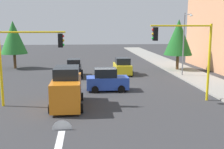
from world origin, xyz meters
TOP-DOWN VIEW (x-y plane):
  - ground_plane at (0.00, 0.00)m, footprint 120.00×120.00m
  - sidewalk_kerb at (-5.00, 10.50)m, footprint 80.00×4.00m
  - lane_arrow_near at (11.51, -3.00)m, footprint 2.40×1.10m
  - traffic_signal_near_left at (6.00, 5.71)m, footprint 0.36×4.59m
  - traffic_signal_near_right at (6.00, -5.64)m, footprint 0.36×4.59m
  - street_lamp_curbside at (-3.61, 9.20)m, footprint 2.15×0.28m
  - tree_roadside_mid at (-8.00, 10.00)m, footprint 3.53×3.53m
  - tree_opposite_side at (-12.00, -11.00)m, footprint 3.47×3.47m
  - delivery_van_orange at (6.55, -2.98)m, footprint 4.80×2.22m
  - car_blue at (2.00, 0.20)m, footprint 2.01×3.63m
  - car_black at (-5.04, -2.90)m, footprint 3.91×1.92m
  - car_yellow at (-5.91, 2.66)m, footprint 3.69×2.12m

SIDE VIEW (x-z plane):
  - ground_plane at x=0.00m, z-range 0.00..0.00m
  - lane_arrow_near at x=11.51m, z-range -0.54..0.56m
  - sidewalk_kerb at x=-5.00m, z-range 0.00..0.15m
  - car_blue at x=2.00m, z-range -0.09..1.88m
  - car_black at x=-5.04m, z-range -0.09..1.88m
  - car_yellow at x=-5.91m, z-range -0.09..1.88m
  - delivery_van_orange at x=6.55m, z-range -0.11..2.67m
  - traffic_signal_near_right at x=6.00m, z-range 1.12..6.44m
  - traffic_signal_near_left at x=6.00m, z-range 1.19..6.94m
  - tree_opposite_side at x=-12.00m, z-range 0.97..7.27m
  - tree_roadside_mid at x=-8.00m, z-range 0.99..7.41m
  - street_lamp_curbside at x=-3.61m, z-range 0.85..7.85m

